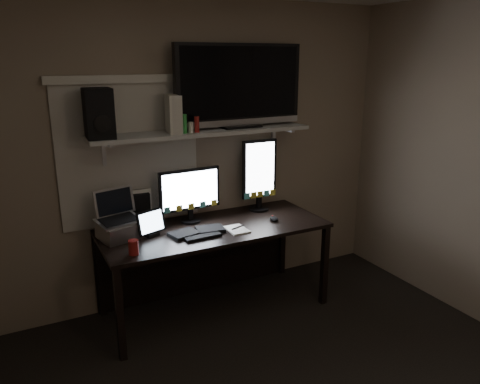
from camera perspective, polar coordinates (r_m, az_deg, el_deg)
back_wall at (r=3.95m, az=-5.50°, el=4.55°), size 3.60×0.00×3.60m
window_blinds at (r=3.76m, az=-13.26°, el=4.40°), size 1.10×0.02×1.10m
desk at (r=3.93m, az=-3.86°, el=-6.11°), size 1.80×0.75×0.73m
wall_shelf at (r=3.75m, az=-4.59°, el=7.30°), size 1.80×0.35×0.03m
monitor_landscape at (r=3.81m, az=-6.12°, el=-0.41°), size 0.52×0.08×0.46m
monitor_portrait at (r=4.08m, az=2.36°, el=2.12°), size 0.32×0.07×0.64m
keyboard at (r=3.63m, az=-5.23°, el=-4.83°), size 0.44×0.19×0.03m
mouse at (r=3.89m, az=4.16°, el=-3.27°), size 0.06×0.10×0.04m
notepad at (r=3.68m, az=-0.39°, el=-4.59°), size 0.15×0.21×0.01m
tablet at (r=3.59m, az=-10.80°, el=-3.73°), size 0.26×0.17×0.21m
file_sorter at (r=3.82m, az=-12.66°, el=-1.98°), size 0.23×0.12×0.29m
laptop at (r=3.56m, az=-14.58°, el=-2.85°), size 0.38×0.33×0.36m
cup at (r=3.31m, az=-12.85°, el=-6.58°), size 0.08×0.08×0.10m
sticky_notes at (r=3.64m, az=-5.72°, el=-4.96°), size 0.34×0.29×0.00m
tv at (r=3.86m, az=-0.06°, el=12.80°), size 1.11×0.23×0.67m
game_console at (r=3.62m, az=-8.28°, el=9.40°), size 0.11×0.25×0.29m
speaker at (r=3.48m, az=-16.86°, el=9.16°), size 0.20×0.24×0.35m
bottles at (r=3.59m, az=-6.79°, el=8.29°), size 0.24×0.07×0.15m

